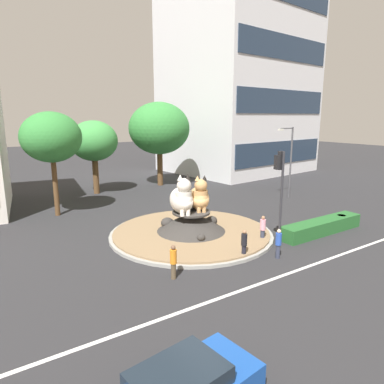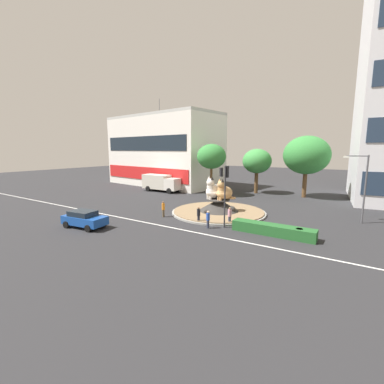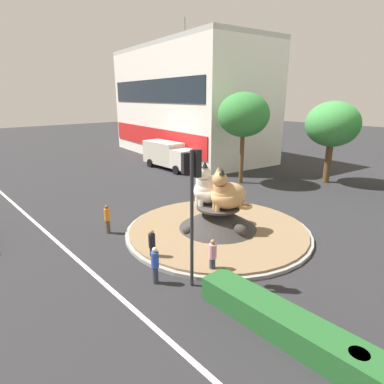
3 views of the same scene
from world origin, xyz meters
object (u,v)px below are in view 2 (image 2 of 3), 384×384
Objects in this scene: traffic_light_mast at (225,183)px; streetlight_arm at (363,184)px; shophouse_block at (163,151)px; second_tree_near_tower at (306,155)px; pedestrian_pink_shirt at (230,215)px; cat_statue_white at (213,190)px; third_tree_left at (211,157)px; pedestrian_blue_shirt at (208,219)px; broadleaf_tree_behind_island at (257,161)px; delivery_box_truck at (161,182)px; litter_bin at (299,234)px; pedestrian_black_shirt at (199,215)px; pedestrian_orange_shirt at (163,209)px; cat_statue_calico at (224,192)px; sedan_on_far_lane at (84,219)px.

streetlight_arm reaches higher than traffic_light_mast.
second_tree_near_tower is at bearing 7.78° from shophouse_block.
cat_statue_white is at bearing -37.52° from pedestrian_pink_shirt.
shophouse_block is 26.99m from second_tree_near_tower.
pedestrian_blue_shirt is at bearing -62.16° from third_tree_left.
shophouse_block is 19.68m from broadleaf_tree_behind_island.
traffic_light_mast is at bearing -78.52° from broadleaf_tree_behind_island.
second_tree_near_tower reaches higher than delivery_box_truck.
delivery_box_truck is at bearing -172.91° from third_tree_left.
third_tree_left reaches higher than streetlight_arm.
shophouse_block is 14.89× the size of pedestrian_pink_shirt.
litter_bin is (6.54, -1.00, -0.43)m from pedestrian_pink_shirt.
litter_bin is at bearing -47.50° from pedestrian_blue_shirt.
broadleaf_tree_behind_island is 20.02m from pedestrian_pink_shirt.
streetlight_arm is 13.14m from pedestrian_pink_shirt.
second_tree_near_tower is 20.36m from pedestrian_pink_shirt.
pedestrian_black_shirt is at bearing 101.61° from traffic_light_mast.
third_tree_left is 4.68× the size of pedestrian_orange_shirt.
cat_statue_calico is at bearing -83.54° from broadleaf_tree_behind_island.
second_tree_near_tower reaches higher than cat_statue_calico.
pedestrian_black_shirt is 20.56m from delivery_box_truck.
pedestrian_blue_shirt is 1.84× the size of litter_bin.
sedan_on_far_lane is (-8.17, -6.90, -0.05)m from pedestrian_black_shirt.
shophouse_block reaches higher than delivery_box_truck.
pedestrian_pink_shirt reaches higher than pedestrian_blue_shirt.
streetlight_arm is at bearing -42.25° from traffic_light_mast.
delivery_box_truck is (5.34, -7.44, -5.30)m from shophouse_block.
shophouse_block is 31.22m from pedestrian_pink_shirt.
third_tree_left reaches higher than sedan_on_far_lane.
pedestrian_blue_shirt is (-11.58, -9.61, -3.01)m from streetlight_arm.
third_tree_left is at bearing -130.32° from broadleaf_tree_behind_island.
second_tree_near_tower is 21.44m from litter_bin.
streetlight_arm is at bearing -17.39° from pedestrian_blue_shirt.
pedestrian_pink_shirt is at bearing 171.28° from litter_bin.
shophouse_block is at bearing 179.93° from second_tree_near_tower.
delivery_box_truck is (-7.52, 20.17, 0.73)m from sedan_on_far_lane.
second_tree_near_tower is (3.25, 20.54, 2.14)m from traffic_light_mast.
second_tree_near_tower reaches higher than pedestrian_blue_shirt.
delivery_box_truck is at bearing 83.46° from pedestrian_blue_shirt.
third_tree_left is 15.41m from pedestrian_orange_shirt.
cat_statue_calico is 6.93m from pedestrian_orange_shirt.
second_tree_near_tower is (6.92, 15.87, 3.75)m from cat_statue_white.
pedestrian_black_shirt is (21.03, -20.71, -5.99)m from shophouse_block.
cat_statue_white reaches higher than litter_bin.
traffic_light_mast is at bearing -178.47° from litter_bin.
third_tree_left reaches higher than litter_bin.
shophouse_block reaches higher than pedestrian_black_shirt.
broadleaf_tree_behind_island is (19.61, -0.29, -1.65)m from shophouse_block.
cat_statue_calico is 12.34m from third_tree_left.
shophouse_block is 3.54× the size of delivery_box_truck.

